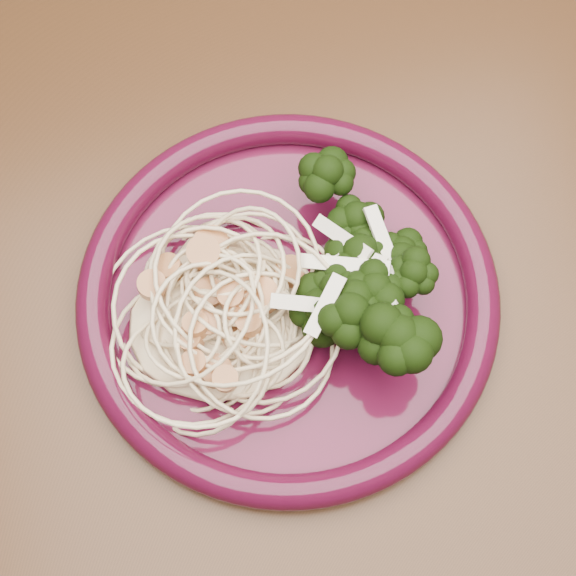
% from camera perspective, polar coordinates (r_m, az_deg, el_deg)
% --- Properties ---
extents(dining_table, '(1.20, 0.80, 0.75)m').
position_cam_1_polar(dining_table, '(0.61, -7.33, -0.45)').
color(dining_table, '#472814').
rests_on(dining_table, ground).
extents(dinner_plate, '(0.29, 0.29, 0.02)m').
position_cam_1_polar(dinner_plate, '(0.48, 0.00, -0.49)').
color(dinner_plate, '#450C22').
rests_on(dinner_plate, dining_table).
extents(spaghetti_pile, '(0.13, 0.12, 0.03)m').
position_cam_1_polar(spaghetti_pile, '(0.47, -4.50, -1.81)').
color(spaghetti_pile, beige).
rests_on(spaghetti_pile, dinner_plate).
extents(scallop_cluster, '(0.12, 0.12, 0.03)m').
position_cam_1_polar(scallop_cluster, '(0.44, -4.79, -0.40)').
color(scallop_cluster, '#CD8347').
rests_on(scallop_cluster, spaghetti_pile).
extents(broccoli_pile, '(0.10, 0.14, 0.05)m').
position_cam_1_polar(broccoli_pile, '(0.48, 5.45, 2.51)').
color(broccoli_pile, black).
rests_on(broccoli_pile, dinner_plate).
extents(onion_garnish, '(0.07, 0.09, 0.04)m').
position_cam_1_polar(onion_garnish, '(0.45, 5.77, 4.08)').
color(onion_garnish, white).
rests_on(onion_garnish, broccoli_pile).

